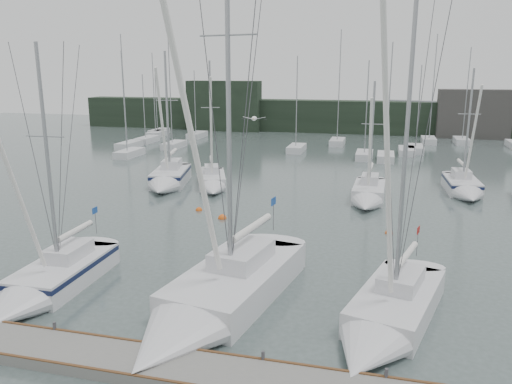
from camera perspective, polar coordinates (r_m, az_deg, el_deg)
ground at (r=21.65m, az=-1.91°, el=-13.18°), size 160.00×160.00×0.00m
dock at (r=17.46m, az=-6.77°, el=-19.77°), size 24.00×2.00×0.40m
far_treeline at (r=81.02m, az=10.52°, el=8.45°), size 90.00×4.00×5.00m
far_building_left at (r=82.73m, az=-3.68°, el=9.80°), size 12.00×3.00×8.00m
far_building_right at (r=79.75m, az=23.58°, el=8.17°), size 10.00×3.00×7.00m
mast_forest at (r=62.41m, az=10.41°, el=5.01°), size 58.35×24.91×14.79m
sailboat_near_left at (r=24.35m, az=-23.09°, el=-9.80°), size 2.83×8.59×11.86m
sailboat_near_center at (r=20.61m, az=-5.44°, el=-12.77°), size 5.49×12.08×18.92m
sailboat_near_right at (r=20.13m, az=14.45°, el=-14.21°), size 4.94×9.24×14.77m
sailboat_mid_a at (r=43.22m, az=-10.06°, el=1.37°), size 4.41×8.54×12.16m
sailboat_mid_b at (r=42.15m, az=-5.02°, el=1.02°), size 4.61×7.62×11.23m
sailboat_mid_c at (r=38.46m, az=12.67°, el=-0.48°), size 2.48×7.44×9.71m
sailboat_mid_d at (r=43.23m, az=22.72°, el=0.36°), size 2.75×7.28×10.70m
buoy_a at (r=33.92m, az=-3.87°, el=-3.03°), size 0.58×0.58×0.58m
buoy_b at (r=31.89m, az=14.94°, el=-4.60°), size 0.48×0.48×0.48m
buoy_c at (r=35.99m, az=-6.54°, el=-2.09°), size 0.47×0.47×0.47m
seagull at (r=21.01m, az=-0.21°, el=8.41°), size 0.96×0.43×0.19m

